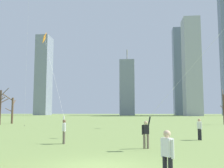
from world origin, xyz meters
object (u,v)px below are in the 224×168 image
at_px(bare_tree_leftmost, 1,106).
at_px(bare_tree_center, 224,108).
at_px(kite_flyer_foreground_left_pink, 159,115).
at_px(bystander_strolling_midfield, 167,155).
at_px(bystander_far_off_by_trees, 199,128).
at_px(bare_tree_right_of_center, 12,109).
at_px(kite_flyer_midfield_left_orange, 60,109).

height_order(bare_tree_leftmost, bare_tree_center, bare_tree_center).
xyz_separation_m(kite_flyer_foreground_left_pink, bystander_strolling_midfield, (-0.44, -7.64, -1.03)).
bearing_deg(bare_tree_leftmost, bare_tree_center, 8.70).
bearing_deg(bystander_strolling_midfield, bystander_far_off_by_trees, 72.70).
distance_m(kite_flyer_foreground_left_pink, bare_tree_leftmost, 32.31).
distance_m(kite_flyer_foreground_left_pink, bare_tree_center, 31.35).
bearing_deg(bystander_far_off_by_trees, bare_tree_right_of_center, 138.76).
bearing_deg(bare_tree_center, bare_tree_leftmost, -171.30).
relative_size(kite_flyer_foreground_left_pink, bare_tree_center, 1.54).
bearing_deg(bare_tree_leftmost, kite_flyer_midfield_left_orange, -52.38).
height_order(kite_flyer_midfield_left_orange, bystander_strolling_midfield, kite_flyer_midfield_left_orange).
xyz_separation_m(kite_flyer_midfield_left_orange, bare_tree_center, (19.88, 25.87, 0.37)).
xyz_separation_m(bare_tree_leftmost, bare_tree_center, (35.62, 5.45, -0.29)).
relative_size(bystander_far_off_by_trees, bare_tree_center, 0.27).
relative_size(kite_flyer_foreground_left_pink, bystander_strolling_midfield, 5.64).
height_order(kite_flyer_midfield_left_orange, bare_tree_leftmost, kite_flyer_midfield_left_orange).
height_order(bystander_far_off_by_trees, bystander_strolling_midfield, same).
relative_size(kite_flyer_midfield_left_orange, bare_tree_right_of_center, 1.84).
bearing_deg(bare_tree_center, bystander_strolling_midfield, -110.42).
height_order(bare_tree_center, bare_tree_right_of_center, bare_tree_center).
xyz_separation_m(kite_flyer_foreground_left_pink, bare_tree_leftmost, (-22.61, 23.06, 1.04)).
bearing_deg(kite_flyer_midfield_left_orange, bare_tree_leftmost, 127.62).
xyz_separation_m(bystander_strolling_midfield, bare_tree_center, (13.46, 36.15, 1.78)).
bearing_deg(kite_flyer_foreground_left_pink, bare_tree_center, 65.46).
bearing_deg(bystander_far_off_by_trees, kite_flyer_midfield_left_orange, -168.23).
height_order(bystander_strolling_midfield, bare_tree_center, bare_tree_center).
distance_m(kite_flyer_midfield_left_orange, kite_flyer_foreground_left_pink, 7.36).
relative_size(kite_flyer_midfield_left_orange, bare_tree_leftmost, 1.69).
distance_m(kite_flyer_midfield_left_orange, bystander_far_off_by_trees, 10.61).
bearing_deg(bare_tree_right_of_center, bystander_far_off_by_trees, -41.24).
bearing_deg(kite_flyer_foreground_left_pink, kite_flyer_midfield_left_orange, 159.01).
bearing_deg(kite_flyer_foreground_left_pink, bystander_strolling_midfield, -93.31).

